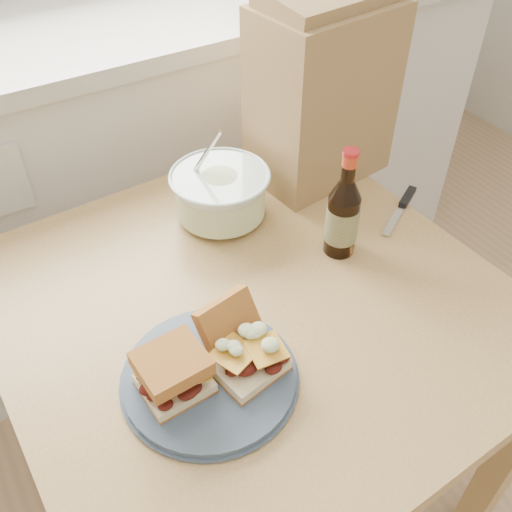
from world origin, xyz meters
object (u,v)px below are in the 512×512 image
dining_table (252,336)px  plate (210,377)px  paper_bag (322,95)px  beer_bottle (343,216)px  coleslaw_bowl (221,196)px

dining_table → plate: 0.22m
plate → paper_bag: bearing=38.1°
plate → paper_bag: 0.64m
beer_bottle → paper_bag: 0.29m
dining_table → beer_bottle: beer_bottle is taller
paper_bag → beer_bottle: bearing=-123.0°
beer_bottle → paper_bag: bearing=85.3°
dining_table → coleslaw_bowl: bearing=71.5°
coleslaw_bowl → paper_bag: bearing=7.2°
dining_table → coleslaw_bowl: 0.29m
beer_bottle → coleslaw_bowl: bearing=146.4°
dining_table → plate: bearing=-144.1°
dining_table → coleslaw_bowl: coleslaw_bowl is taller
beer_bottle → plate: bearing=-136.9°
plate → paper_bag: paper_bag is taller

